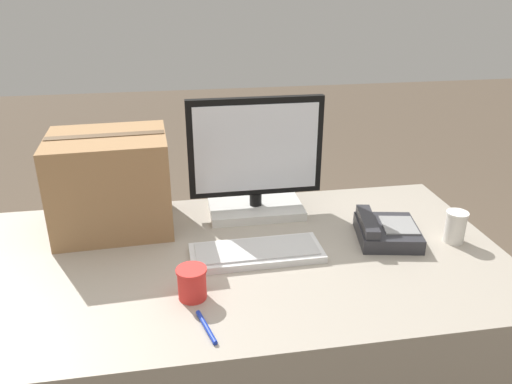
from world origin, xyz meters
The scene contains 8 objects.
office_desk centered at (0.00, 0.00, 0.37)m, with size 1.80×0.90×0.74m.
monitor centered at (0.17, 0.30, 0.93)m, with size 0.47×0.20×0.43m.
keyboard centered at (0.12, -0.01, 0.76)m, with size 0.41×0.17×0.03m.
desk_phone centered at (0.56, 0.03, 0.77)m, with size 0.23×0.24×0.08m.
paper_cup_left centered at (-0.09, -0.19, 0.79)m, with size 0.08×0.08×0.09m.
paper_cup_right centered at (0.77, -0.02, 0.80)m, with size 0.07×0.07×0.11m.
cardboard_box centered at (-0.33, 0.27, 0.91)m, with size 0.40×0.33×0.33m.
pen_marker centered at (-0.06, -0.33, 0.75)m, with size 0.05×0.13×0.01m.
Camera 1 is at (-0.11, -1.34, 1.55)m, focal length 35.00 mm.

